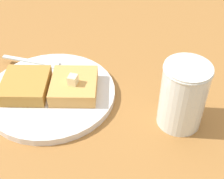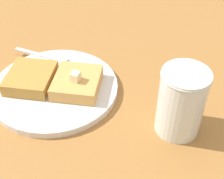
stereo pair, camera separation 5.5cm
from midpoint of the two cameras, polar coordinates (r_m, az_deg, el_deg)
The scene contains 7 objects.
table_surface at distance 64.79cm, azimuth -4.14°, elevation 0.71°, with size 100.63×100.63×2.98cm, color #A06A33.
plate at distance 61.12cm, azimuth -13.61°, elevation -0.71°, with size 24.46×24.46×1.37cm.
toast_slice_left at distance 58.94cm, azimuth -9.58°, elevation 0.57°, with size 8.43×9.30×2.56cm, color tan.
toast_slice_middle at distance 61.24cm, azimuth -18.03°, elevation 0.64°, with size 8.43×9.30×2.56cm, color #B68438.
butter_pat_primary at distance 56.94cm, azimuth -9.91°, elevation 1.65°, with size 1.74×1.56×1.74cm, color beige.
fork at distance 67.55cm, azimuth -15.14°, elevation 4.41°, with size 16.00×2.21×0.36cm.
syrup_jar at distance 52.10cm, azimuth 9.88°, elevation -1.55°, with size 7.80×7.80×11.97cm.
Camera 1 is at (-15.07, 46.90, 43.57)cm, focal length 50.00 mm.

